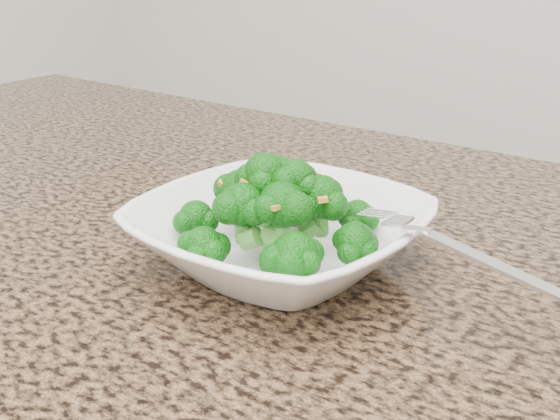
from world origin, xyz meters
The scene contains 5 objects.
granite_counter centered at (0.00, 0.30, 0.89)m, with size 1.64×1.04×0.03m, color brown.
bowl centered at (0.02, 0.40, 0.93)m, with size 0.22×0.22×0.05m, color white.
broccoli_pile centered at (0.02, 0.40, 0.99)m, with size 0.20×0.20×0.06m, color #0C5F0A, non-canonical shape.
garlic_topping centered at (0.02, 0.40, 1.02)m, with size 0.12×0.12×0.01m, color gold, non-canonical shape.
fork centered at (0.14, 0.41, 0.96)m, with size 0.16×0.03×0.01m, color silver, non-canonical shape.
Camera 1 is at (0.32, -0.01, 1.15)m, focal length 45.00 mm.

